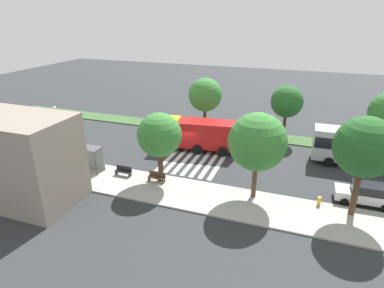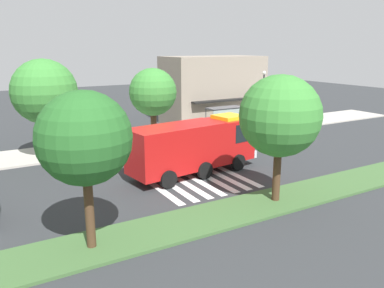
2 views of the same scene
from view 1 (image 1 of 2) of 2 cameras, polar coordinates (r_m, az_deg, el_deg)
ground_plane at (r=36.21m, az=-1.00°, el=-1.40°), size 120.00×120.00×0.00m
sidewalk at (r=29.28m, az=-6.91°, el=-7.51°), size 60.00×4.83×0.14m
median_strip at (r=42.80m, az=2.58°, el=2.49°), size 60.00×3.00×0.14m
crosswalk at (r=35.73m, az=1.35°, el=-1.73°), size 5.85×10.84×0.01m
fire_truck at (r=36.14m, az=0.66°, el=1.93°), size 9.34×3.76×3.58m
parked_car_mid at (r=29.99m, az=27.97°, el=-7.65°), size 4.44×2.05×1.74m
transit_bus at (r=36.54m, az=29.23°, el=-0.51°), size 11.35×2.93×3.63m
bus_stop_shelter at (r=33.03m, az=-17.99°, el=-1.40°), size 3.50×1.40×2.46m
bench_near_shelter at (r=31.39m, az=-11.88°, el=-4.61°), size 1.60×0.50×0.90m
bench_west_of_shelter at (r=29.86m, az=-6.17°, el=-5.70°), size 1.60×0.50×0.90m
street_lamp at (r=35.28m, az=-22.39°, el=2.45°), size 0.36×0.36×5.78m
storefront_building at (r=29.97m, az=-29.10°, el=-2.13°), size 10.77×6.18×7.17m
sidewalk_tree_west at (r=25.91m, az=27.99°, el=-0.54°), size 4.38×4.38×7.71m
sidewalk_tree_center at (r=25.97m, az=11.36°, el=0.34°), size 4.64×4.64×7.22m
sidewalk_tree_east at (r=28.46m, az=-5.70°, el=1.52°), size 3.91×3.91×6.35m
median_tree_west at (r=39.80m, az=16.23°, el=7.08°), size 3.72×3.72×6.45m
median_tree_center at (r=41.55m, az=2.30°, el=8.55°), size 4.23×4.23×6.69m
fire_hydrant at (r=28.27m, az=21.32°, el=-9.21°), size 0.28×0.28×0.70m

